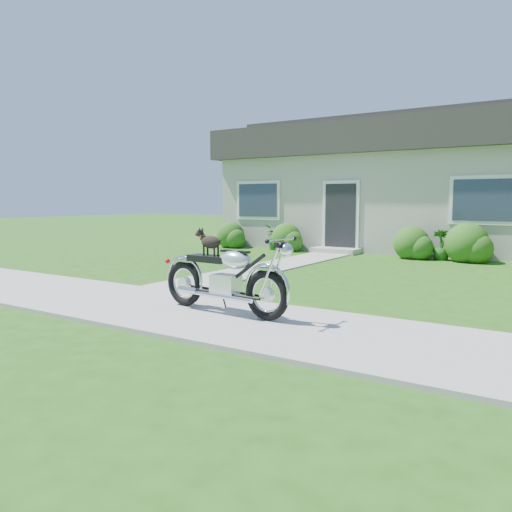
# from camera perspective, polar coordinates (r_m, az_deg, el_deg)

# --- Properties ---
(ground) EXTENTS (80.00, 80.00, 0.00)m
(ground) POSITION_cam_1_polar(r_m,az_deg,el_deg) (7.18, -7.91, -6.45)
(ground) COLOR #235114
(ground) RESTS_ON ground
(sidewalk) EXTENTS (24.00, 2.20, 0.04)m
(sidewalk) POSITION_cam_1_polar(r_m,az_deg,el_deg) (7.18, -7.91, -6.29)
(sidewalk) COLOR #9E9B93
(sidewalk) RESTS_ON ground
(walkway) EXTENTS (1.20, 8.00, 0.03)m
(walkway) POSITION_cam_1_polar(r_m,az_deg,el_deg) (12.07, 2.14, -1.14)
(walkway) COLOR #9E9B93
(walkway) RESTS_ON ground
(house) EXTENTS (12.60, 7.03, 4.50)m
(house) POSITION_cam_1_polar(r_m,az_deg,el_deg) (17.91, 18.00, 7.86)
(house) COLOR beige
(house) RESTS_ON ground
(shrub_row) EXTENTS (10.93, 1.19, 1.19)m
(shrub_row) POSITION_cam_1_polar(r_m,az_deg,el_deg) (14.38, 17.06, 1.54)
(shrub_row) COLOR #295917
(shrub_row) RESTS_ON ground
(potted_plant_left) EXTENTS (0.91, 0.94, 0.80)m
(potted_plant_left) POSITION_cam_1_polar(r_m,az_deg,el_deg) (16.11, 2.25, 2.12)
(potted_plant_left) COLOR #1A5A17
(potted_plant_left) RESTS_ON ground
(potted_plant_right) EXTENTS (0.55, 0.55, 0.83)m
(potted_plant_right) POSITION_cam_1_polar(r_m,az_deg,el_deg) (14.23, 20.45, 1.21)
(potted_plant_right) COLOR #265F1A
(potted_plant_right) RESTS_ON ground
(motorcycle_with_dog) EXTENTS (2.22, 0.60, 1.14)m
(motorcycle_with_dog) POSITION_cam_1_polar(r_m,az_deg,el_deg) (6.85, -3.53, -2.39)
(motorcycle_with_dog) COLOR black
(motorcycle_with_dog) RESTS_ON sidewalk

